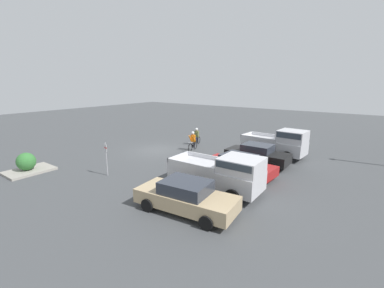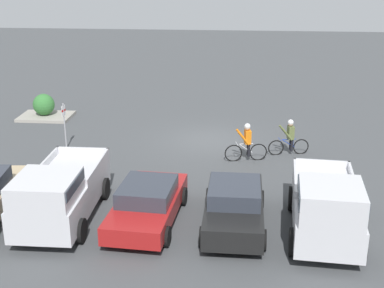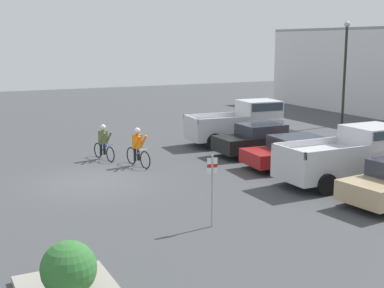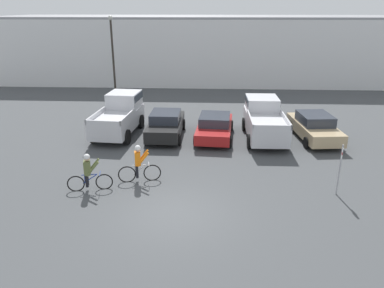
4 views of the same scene
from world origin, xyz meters
name	(u,v)px [view 2 (image 2 of 4)]	position (x,y,z in m)	size (l,w,h in m)	color
ground_plane	(209,140)	(0.00, 0.00, 0.00)	(80.00, 80.00, 0.00)	#424447
pickup_truck_0	(326,206)	(-4.04, 9.10, 1.14)	(2.43, 4.94, 2.22)	silver
sedan_0	(234,205)	(-1.28, 8.48, 0.74)	(2.01, 4.38, 1.47)	black
sedan_1	(148,203)	(1.52, 8.40, 0.68)	(2.29, 4.61, 1.34)	maroon
pickup_truck_1	(59,193)	(4.32, 8.73, 1.07)	(2.21, 5.05, 2.07)	silver
cyclist_0	(247,142)	(-1.73, 2.54, 0.83)	(1.80, 0.54, 1.68)	black
cyclist_1	(290,137)	(-3.60, 1.61, 0.81)	(1.80, 0.55, 1.62)	black
fire_lane_sign	(64,121)	(6.36, 1.76, 1.29)	(0.09, 0.30, 2.12)	#9E9EA3
curb_island	(46,116)	(8.96, -2.94, 0.07)	(2.73, 1.99, 0.15)	gray
shrub	(44,105)	(9.05, -2.98, 0.72)	(1.15, 1.15, 1.15)	#337033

